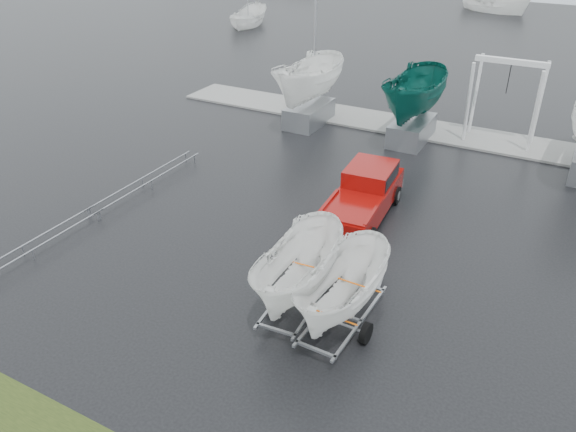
# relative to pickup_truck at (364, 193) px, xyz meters

# --- Properties ---
(ground_plane) EXTENTS (120.00, 120.00, 0.00)m
(ground_plane) POSITION_rel_pickup_truck_xyz_m (0.16, -3.03, -0.93)
(ground_plane) COLOR black
(ground_plane) RESTS_ON ground
(dock) EXTENTS (30.00, 3.00, 0.12)m
(dock) POSITION_rel_pickup_truck_xyz_m (0.16, 9.97, -0.88)
(dock) COLOR gray
(dock) RESTS_ON ground
(pickup_truck) EXTENTS (2.28, 5.49, 1.79)m
(pickup_truck) POSITION_rel_pickup_truck_xyz_m (0.00, 0.00, 0.00)
(pickup_truck) COLOR #790906
(pickup_truck) RESTS_ON ground
(trailer_hitched) EXTENTS (1.91, 3.68, 5.22)m
(trailer_hitched) POSITION_rel_pickup_truck_xyz_m (0.44, -6.14, 1.89)
(trailer_hitched) COLOR gray
(trailer_hitched) RESTS_ON ground
(trailer_parked) EXTENTS (1.80, 3.64, 5.01)m
(trailer_parked) POSITION_rel_pickup_truck_xyz_m (1.88, -6.32, 1.78)
(trailer_parked) COLOR gray
(trailer_parked) RESTS_ON ground
(boat_hoist) EXTENTS (3.30, 2.18, 4.12)m
(boat_hoist) POSITION_rel_pickup_truck_xyz_m (3.10, 9.97, 1.74)
(boat_hoist) COLOR silver
(boat_hoist) RESTS_ON ground
(keelboat_0) EXTENTS (2.38, 3.20, 10.55)m
(keelboat_0) POSITION_rel_pickup_truck_xyz_m (-6.26, 7.97, 2.84)
(keelboat_0) COLOR gray
(keelboat_0) RESTS_ON ground
(keelboat_1) EXTENTS (2.38, 3.20, 7.43)m
(keelboat_1) POSITION_rel_pickup_truck_xyz_m (-0.71, 8.17, 2.84)
(keelboat_1) COLOR gray
(keelboat_1) RESTS_ON ground
(mast_rack_0) EXTENTS (0.56, 6.50, 0.06)m
(mast_rack_0) POSITION_rel_pickup_truck_xyz_m (-8.84, -2.03, -0.58)
(mast_rack_0) COLOR gray
(mast_rack_0) RESTS_ON ground
(mast_rack_1) EXTENTS (0.56, 6.50, 0.06)m
(mast_rack_1) POSITION_rel_pickup_truck_xyz_m (-8.84, -8.03, -0.58)
(mast_rack_1) COLOR gray
(mast_rack_1) RESTS_ON ground
(moored_boat_0) EXTENTS (3.02, 3.07, 11.36)m
(moored_boat_0) POSITION_rel_pickup_truck_xyz_m (-23.40, 29.44, -0.93)
(moored_boat_0) COLOR white
(moored_boat_0) RESTS_ON ground
(moored_boat_1) EXTENTS (3.84, 3.79, 11.95)m
(moored_boat_1) POSITION_rel_pickup_truck_xyz_m (-4.19, 48.12, -0.93)
(moored_boat_1) COLOR white
(moored_boat_1) RESTS_ON ground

